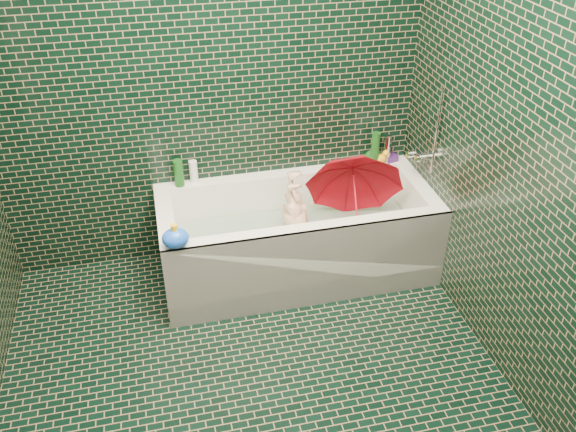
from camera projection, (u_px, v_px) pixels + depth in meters
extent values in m
plane|color=black|center=(260.00, 403.00, 3.11)|extent=(2.80, 2.80, 0.00)
plane|color=black|center=(208.00, 72.00, 3.55)|extent=(2.80, 0.00, 2.80)
plane|color=black|center=(543.00, 158.00, 2.67)|extent=(0.00, 2.80, 2.80)
cube|color=white|center=(297.00, 260.00, 3.98)|extent=(1.70, 0.75, 0.15)
cube|color=white|center=(285.00, 198.00, 4.10)|extent=(1.70, 0.10, 0.40)
cube|color=white|center=(310.00, 255.00, 3.57)|extent=(1.70, 0.10, 0.40)
cube|color=white|center=(415.00, 209.00, 3.99)|extent=(0.10, 0.55, 0.40)
cube|color=white|center=(169.00, 242.00, 3.68)|extent=(0.10, 0.55, 0.40)
cube|color=white|center=(312.00, 269.00, 3.58)|extent=(1.70, 0.02, 0.55)
cube|color=green|center=(297.00, 250.00, 3.94)|extent=(1.35, 0.47, 0.01)
cube|color=silver|center=(297.00, 231.00, 3.86)|extent=(1.48, 0.53, 0.00)
cylinder|color=silver|center=(427.00, 157.00, 3.78)|extent=(0.14, 0.05, 0.05)
cylinder|color=silver|center=(411.00, 154.00, 3.82)|extent=(0.05, 0.04, 0.04)
cylinder|color=silver|center=(437.00, 132.00, 3.58)|extent=(0.01, 0.01, 0.55)
imported|color=#E1AB8C|center=(300.00, 233.00, 3.82)|extent=(0.85, 0.53, 0.28)
imported|color=red|center=(356.00, 199.00, 3.74)|extent=(0.83, 0.88, 0.84)
imported|color=white|center=(387.00, 160.00, 4.13)|extent=(0.10, 0.10, 0.25)
imported|color=#461C6C|center=(394.00, 163.00, 4.10)|extent=(0.10, 0.10, 0.18)
imported|color=#164D17|center=(376.00, 162.00, 4.10)|extent=(0.15, 0.15, 0.19)
cylinder|color=#164D17|center=(375.00, 149.00, 4.01)|extent=(0.06, 0.06, 0.23)
cylinder|color=silver|center=(387.00, 149.00, 4.06)|extent=(0.06, 0.06, 0.19)
cylinder|color=#164D17|center=(179.00, 173.00, 3.80)|extent=(0.06, 0.06, 0.18)
cylinder|color=white|center=(194.00, 172.00, 3.85)|extent=(0.07, 0.07, 0.15)
ellipsoid|color=yellow|center=(380.00, 159.00, 4.07)|extent=(0.10, 0.09, 0.06)
sphere|color=yellow|center=(386.00, 153.00, 4.05)|extent=(0.04, 0.04, 0.04)
cone|color=orange|center=(389.00, 153.00, 4.05)|extent=(0.02, 0.02, 0.02)
ellipsoid|color=blue|center=(175.00, 238.00, 3.26)|extent=(0.17, 0.15, 0.11)
cylinder|color=yellow|center=(174.00, 228.00, 3.22)|extent=(0.04, 0.04, 0.04)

